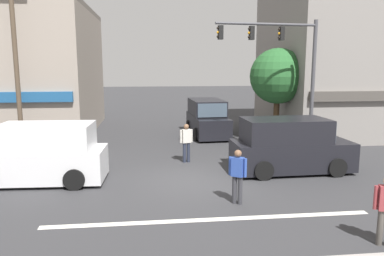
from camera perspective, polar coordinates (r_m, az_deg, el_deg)
The scene contains 12 objects.
ground_plane at distance 13.72m, azimuth 0.42°, elevation -8.01°, with size 120.00×120.00×0.00m, color #333335.
lane_marking_stripe at distance 10.47m, azimuth 2.84°, elevation -13.76°, with size 9.00×0.24×0.01m, color silver.
building_left_block at distance 25.87m, azimuth -27.02°, elevation 7.81°, with size 10.91×10.60×7.61m.
building_right_corner at distance 25.56m, azimuth 24.00°, elevation 12.96°, with size 10.24×8.84×12.02m.
street_tree at distance 21.04m, azimuth 12.92°, elevation 7.67°, with size 3.01×3.01×5.05m.
utility_pole_near_left at distance 19.44m, azimuth -25.27°, elevation 9.35°, with size 1.40×0.22×8.44m.
traffic_light_mast at distance 18.05m, azimuth 14.44°, elevation 9.79°, with size 4.88×0.63×6.20m.
van_crossing_leftbound at distance 15.06m, azimuth 14.64°, elevation -2.77°, with size 4.64×2.12×2.11m.
van_parked_curbside at distance 22.20m, azimuth 2.33°, elevation 1.46°, with size 2.21×4.68×2.11m.
van_crossing_rightbound at distance 14.29m, azimuth -21.99°, elevation -3.83°, with size 4.68×2.20×2.11m.
pedestrian_mid_crossing at distance 11.34m, azimuth 6.95°, elevation -6.87°, with size 0.49×0.38×1.67m.
pedestrian_far_side at distance 16.01m, azimuth -0.87°, elevation -1.93°, with size 0.56×0.30×1.67m.
Camera 1 is at (-1.61, -12.97, 4.16)m, focal length 35.00 mm.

